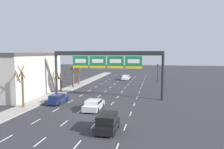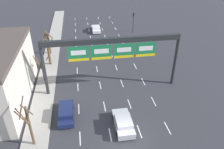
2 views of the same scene
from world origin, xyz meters
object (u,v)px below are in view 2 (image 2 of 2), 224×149
at_px(tree_bare_closest, 43,68).
at_px(tree_bare_furthest, 49,50).
at_px(sign_gantry, 112,48).
at_px(tree_bare_third, 28,123).
at_px(car_silver, 123,123).
at_px(car_white, 96,29).
at_px(traffic_light_near_gantry, 133,19).
at_px(car_navy, 66,113).
at_px(tree_bare_second, 49,42).

bearing_deg(tree_bare_closest, tree_bare_furthest, 85.29).
bearing_deg(sign_gantry, tree_bare_third, -137.16).
distance_m(car_silver, car_white, 32.86).
bearing_deg(traffic_light_near_gantry, tree_bare_third, -119.93).
height_order(tree_bare_closest, tree_bare_third, tree_bare_third).
distance_m(traffic_light_near_gantry, tree_bare_furthest, 22.69).
distance_m(car_navy, tree_bare_third, 5.56).
bearing_deg(car_silver, car_navy, 156.64).
height_order(car_white, traffic_light_near_gantry, traffic_light_near_gantry).
relative_size(tree_bare_closest, tree_bare_furthest, 0.89).
relative_size(car_navy, tree_bare_third, 0.81).
bearing_deg(car_silver, car_white, 90.00).
bearing_deg(tree_bare_second, car_navy, -79.59).
height_order(traffic_light_near_gantry, tree_bare_third, tree_bare_third).
bearing_deg(car_navy, tree_bare_furthest, 101.91).
height_order(car_navy, traffic_light_near_gantry, traffic_light_near_gantry).
height_order(car_white, tree_bare_closest, tree_bare_closest).
xyz_separation_m(car_navy, tree_bare_furthest, (-2.99, 14.15, 2.10)).
bearing_deg(sign_gantry, car_white, 90.07).
xyz_separation_m(tree_bare_closest, tree_bare_third, (0.16, -12.57, 0.73)).
xyz_separation_m(sign_gantry, tree_bare_furthest, (-9.44, 8.96, -3.59)).
relative_size(car_navy, tree_bare_second, 0.94).
xyz_separation_m(sign_gantry, car_navy, (-6.45, -5.19, -5.70)).
bearing_deg(tree_bare_third, tree_bare_second, 90.42).
xyz_separation_m(sign_gantry, traffic_light_near_gantry, (8.57, 22.76, -3.13)).
distance_m(sign_gantry, tree_bare_closest, 11.26).
height_order(sign_gantry, tree_bare_furthest, sign_gantry).
distance_m(tree_bare_second, tree_bare_third, 22.52).
height_order(car_navy, tree_bare_furthest, tree_bare_furthest).
bearing_deg(tree_bare_closest, car_navy, -68.58).
xyz_separation_m(car_white, traffic_light_near_gantry, (8.60, -2.14, 2.58)).
distance_m(sign_gantry, tree_bare_furthest, 13.50).
xyz_separation_m(traffic_light_near_gantry, tree_bare_closest, (-18.45, -19.20, -0.93)).
distance_m(traffic_light_near_gantry, tree_bare_closest, 26.65).
bearing_deg(tree_bare_second, tree_bare_closest, -89.97).
height_order(sign_gantry, tree_bare_third, sign_gantry).
height_order(tree_bare_closest, tree_bare_furthest, tree_bare_furthest).
distance_m(traffic_light_near_gantry, tree_bare_second, 20.66).
bearing_deg(car_white, tree_bare_second, -130.87).
bearing_deg(traffic_light_near_gantry, car_navy, -118.26).
bearing_deg(tree_bare_second, car_white, 49.13).
height_order(sign_gantry, tree_bare_closest, sign_gantry).
bearing_deg(tree_bare_third, car_navy, 49.47).
bearing_deg(car_navy, car_silver, -23.36).
xyz_separation_m(car_white, tree_bare_third, (-9.69, -33.91, 2.37)).
relative_size(traffic_light_near_gantry, tree_bare_second, 0.95).
xyz_separation_m(sign_gantry, tree_bare_closest, (-9.88, 3.55, -4.07)).
distance_m(tree_bare_closest, tree_bare_furthest, 5.44).
bearing_deg(car_silver, sign_gantry, 89.79).
distance_m(car_silver, tree_bare_third, 10.03).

